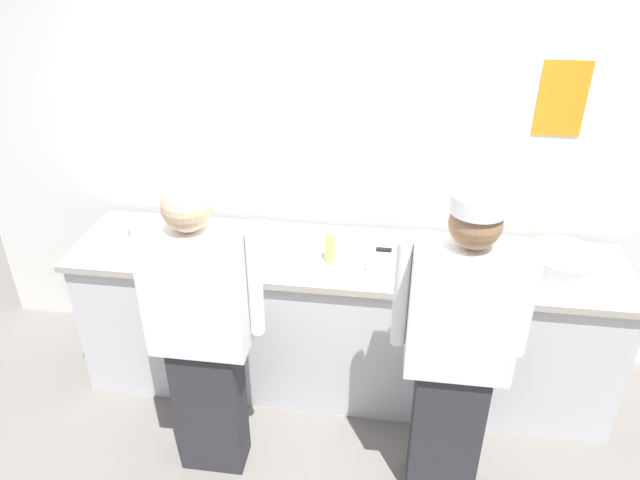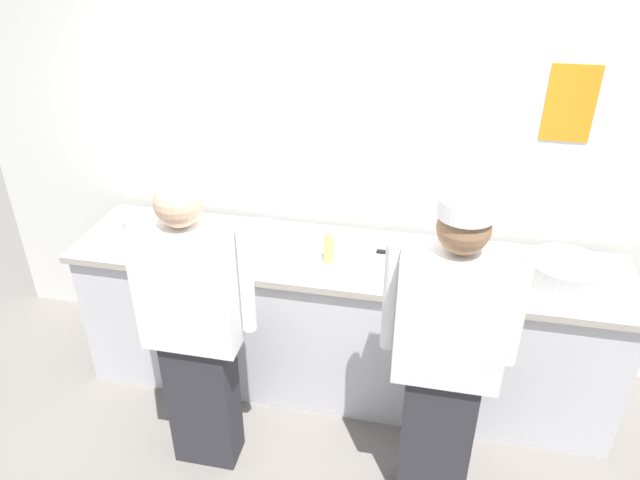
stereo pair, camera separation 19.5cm
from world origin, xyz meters
The scene contains 16 objects.
ground_plane centered at (0.00, 0.00, 0.00)m, with size 9.00×9.00×0.00m, color slate.
wall_back centered at (0.00, 0.83, 1.38)m, with size 4.93×0.11×2.76m.
prep_counter centered at (0.00, 0.36, 0.47)m, with size 3.14×0.68×0.93m.
chef_near_left centered at (-0.62, -0.35, 0.87)m, with size 0.61×0.24×1.65m.
chef_center centered at (0.58, -0.34, 0.90)m, with size 0.61×0.24×1.68m.
plate_stack_front centered at (0.70, 0.51, 0.96)m, with size 0.22×0.22×0.07m.
plate_stack_rear centered at (-0.54, 0.49, 0.96)m, with size 0.24×0.24×0.06m.
mixing_bowl_steel centered at (1.17, 0.35, 0.99)m, with size 0.38×0.38×0.12m, color #B7BABF.
sheet_tray centered at (-1.10, 0.33, 0.94)m, with size 0.43×0.36×0.02m, color #B7BABF.
squeeze_bottle_primary centered at (0.50, 0.34, 1.03)m, with size 0.06×0.06×0.21m.
squeeze_bottle_secondary centered at (-0.08, 0.29, 1.03)m, with size 0.06×0.06×0.21m.
ramekin_red_sauce centered at (0.17, 0.22, 0.96)m, with size 0.09×0.09×0.05m.
ramekin_orange_sauce centered at (-0.12, 0.51, 0.95)m, with size 0.11×0.11×0.05m.
ramekin_green_sauce centered at (0.04, 0.55, 0.95)m, with size 0.09×0.09×0.05m.
deli_cup centered at (0.73, 0.20, 0.97)m, with size 0.09×0.09×0.09m, color white.
chefs_knife centered at (0.28, 0.44, 0.93)m, with size 0.28×0.03×0.02m.
Camera 2 is at (0.45, -2.47, 2.68)m, focal length 33.47 mm.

